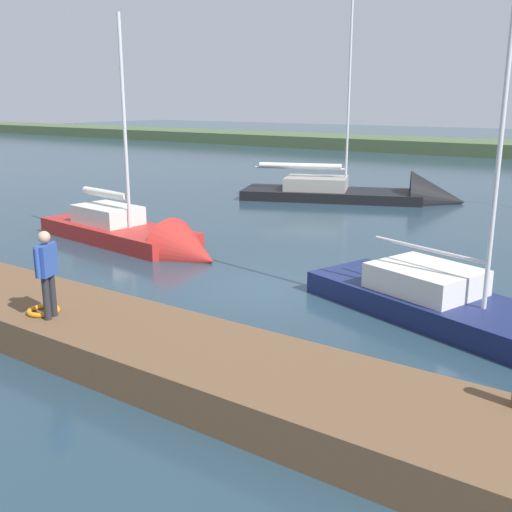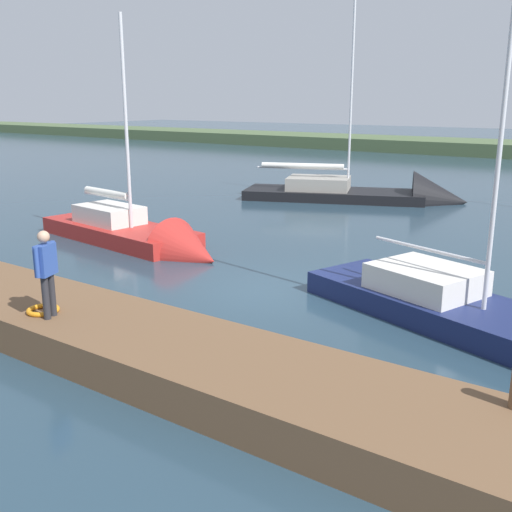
{
  "view_description": "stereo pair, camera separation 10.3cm",
  "coord_description": "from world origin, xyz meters",
  "px_view_note": "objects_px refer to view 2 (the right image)",
  "views": [
    {
      "loc": [
        -8.45,
        12.73,
        4.96
      ],
      "look_at": [
        -0.25,
        0.92,
        1.2
      ],
      "focal_mm": 42.16,
      "sensor_mm": 36.0,
      "label": 1
    },
    {
      "loc": [
        -8.54,
        12.67,
        4.96
      ],
      "look_at": [
        -0.25,
        0.92,
        1.2
      ],
      "focal_mm": 42.16,
      "sensor_mm": 36.0,
      "label": 2
    }
  ],
  "objects_px": {
    "life_ring_buoy": "(43,310)",
    "sailboat_outer_mooring": "(501,333)",
    "sailboat_behind_pier": "(381,197)",
    "sailboat_far_left": "(143,241)",
    "person_on_dock": "(46,268)"
  },
  "relations": [
    {
      "from": "sailboat_behind_pier",
      "to": "sailboat_far_left",
      "type": "bearing_deg",
      "value": -123.58
    },
    {
      "from": "sailboat_behind_pier",
      "to": "person_on_dock",
      "type": "bearing_deg",
      "value": -105.96
    },
    {
      "from": "sailboat_far_left",
      "to": "sailboat_outer_mooring",
      "type": "height_order",
      "value": "sailboat_outer_mooring"
    },
    {
      "from": "life_ring_buoy",
      "to": "sailboat_behind_pier",
      "type": "distance_m",
      "value": 21.15
    },
    {
      "from": "life_ring_buoy",
      "to": "sailboat_outer_mooring",
      "type": "bearing_deg",
      "value": -143.01
    },
    {
      "from": "person_on_dock",
      "to": "life_ring_buoy",
      "type": "bearing_deg",
      "value": 145.51
    },
    {
      "from": "sailboat_outer_mooring",
      "to": "life_ring_buoy",
      "type": "bearing_deg",
      "value": -124.77
    },
    {
      "from": "life_ring_buoy",
      "to": "person_on_dock",
      "type": "height_order",
      "value": "person_on_dock"
    },
    {
      "from": "sailboat_far_left",
      "to": "life_ring_buoy",
      "type": "bearing_deg",
      "value": -51.03
    },
    {
      "from": "life_ring_buoy",
      "to": "sailboat_outer_mooring",
      "type": "distance_m",
      "value": 9.62
    },
    {
      "from": "sailboat_far_left",
      "to": "sailboat_outer_mooring",
      "type": "distance_m",
      "value": 12.43
    },
    {
      "from": "sailboat_outer_mooring",
      "to": "person_on_dock",
      "type": "bearing_deg",
      "value": -123.01
    },
    {
      "from": "sailboat_outer_mooring",
      "to": "sailboat_far_left",
      "type": "bearing_deg",
      "value": -169.15
    },
    {
      "from": "sailboat_behind_pier",
      "to": "person_on_dock",
      "type": "height_order",
      "value": "sailboat_behind_pier"
    },
    {
      "from": "life_ring_buoy",
      "to": "sailboat_outer_mooring",
      "type": "height_order",
      "value": "sailboat_outer_mooring"
    }
  ]
}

